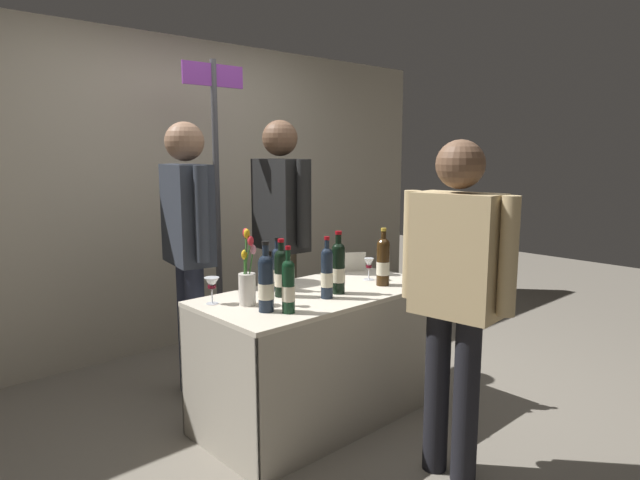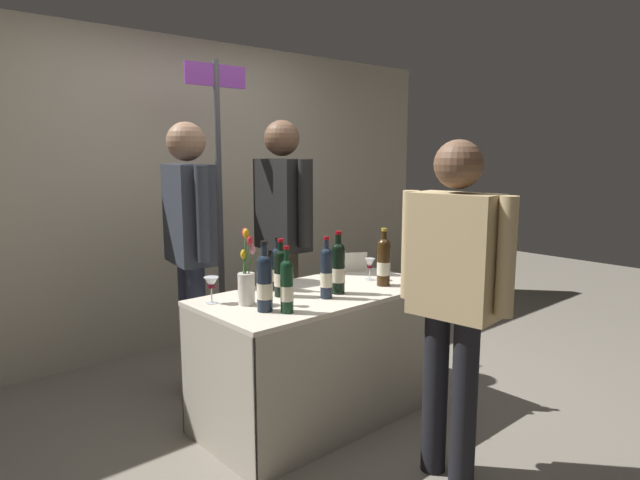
% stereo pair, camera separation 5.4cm
% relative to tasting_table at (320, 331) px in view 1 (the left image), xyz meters
% --- Properties ---
extents(ground_plane, '(12.00, 12.00, 0.00)m').
position_rel_tasting_table_xyz_m(ground_plane, '(0.00, 0.00, -0.52)').
color(ground_plane, gray).
extents(back_partition, '(5.63, 0.12, 2.43)m').
position_rel_tasting_table_xyz_m(back_partition, '(0.00, 1.77, 0.70)').
color(back_partition, '#B2A893').
rests_on(back_partition, ground_plane).
extents(tasting_table, '(1.42, 0.70, 0.76)m').
position_rel_tasting_table_xyz_m(tasting_table, '(0.00, 0.00, 0.00)').
color(tasting_table, beige).
rests_on(tasting_table, ground_plane).
extents(featured_wine_bottle, '(0.07, 0.07, 0.34)m').
position_rel_tasting_table_xyz_m(featured_wine_bottle, '(-0.40, -0.21, 0.38)').
color(featured_wine_bottle, black).
rests_on(featured_wine_bottle, tasting_table).
extents(display_bottle_0, '(0.08, 0.08, 0.35)m').
position_rel_tasting_table_xyz_m(display_bottle_0, '(0.38, -0.14, 0.39)').
color(display_bottle_0, '#38230F').
rests_on(display_bottle_0, tasting_table).
extents(display_bottle_1, '(0.07, 0.07, 0.34)m').
position_rel_tasting_table_xyz_m(display_bottle_1, '(-0.07, -0.13, 0.39)').
color(display_bottle_1, '#192333').
rests_on(display_bottle_1, tasting_table).
extents(display_bottle_2, '(0.08, 0.08, 0.32)m').
position_rel_tasting_table_xyz_m(display_bottle_2, '(-0.23, 0.07, 0.38)').
color(display_bottle_2, black).
rests_on(display_bottle_2, tasting_table).
extents(display_bottle_3, '(0.07, 0.07, 0.31)m').
position_rel_tasting_table_xyz_m(display_bottle_3, '(-0.17, 0.18, 0.37)').
color(display_bottle_3, '#192333').
rests_on(display_bottle_3, tasting_table).
extents(display_bottle_4, '(0.08, 0.08, 0.36)m').
position_rel_tasting_table_xyz_m(display_bottle_4, '(-0.47, -0.11, 0.39)').
color(display_bottle_4, '#192333').
rests_on(display_bottle_4, tasting_table).
extents(display_bottle_5, '(0.08, 0.08, 0.36)m').
position_rel_tasting_table_xyz_m(display_bottle_5, '(0.05, -0.10, 0.39)').
color(display_bottle_5, black).
rests_on(display_bottle_5, tasting_table).
extents(display_bottle_6, '(0.08, 0.08, 0.32)m').
position_rel_tasting_table_xyz_m(display_bottle_6, '(0.55, -0.24, 0.38)').
color(display_bottle_6, black).
rests_on(display_bottle_6, tasting_table).
extents(wine_glass_near_vendor, '(0.07, 0.07, 0.14)m').
position_rel_tasting_table_xyz_m(wine_glass_near_vendor, '(0.43, 0.01, 0.34)').
color(wine_glass_near_vendor, silver).
rests_on(wine_glass_near_vendor, tasting_table).
extents(wine_glass_mid, '(0.08, 0.08, 0.14)m').
position_rel_tasting_table_xyz_m(wine_glass_mid, '(-0.59, 0.19, 0.35)').
color(wine_glass_mid, silver).
rests_on(wine_glass_mid, tasting_table).
extents(flower_vase, '(0.09, 0.09, 0.41)m').
position_rel_tasting_table_xyz_m(flower_vase, '(-0.47, 0.05, 0.37)').
color(flower_vase, silver).
rests_on(flower_vase, tasting_table).
extents(brochure_stand, '(0.14, 0.10, 0.13)m').
position_rel_tasting_table_xyz_m(brochure_stand, '(0.53, 0.24, 0.31)').
color(brochure_stand, silver).
rests_on(brochure_stand, tasting_table).
extents(vendor_presenter, '(0.28, 0.57, 1.73)m').
position_rel_tasting_table_xyz_m(vendor_presenter, '(-0.40, 0.77, 0.53)').
color(vendor_presenter, '#2D3347').
rests_on(vendor_presenter, ground_plane).
extents(vendor_assistant, '(0.24, 0.59, 1.77)m').
position_rel_tasting_table_xyz_m(vendor_assistant, '(0.28, 0.70, 0.55)').
color(vendor_assistant, '#4C4233').
rests_on(vendor_assistant, ground_plane).
extents(taster_foreground_right, '(0.25, 0.56, 1.61)m').
position_rel_tasting_table_xyz_m(taster_foreground_right, '(0.05, -0.87, 0.44)').
color(taster_foreground_right, black).
rests_on(taster_foreground_right, ground_plane).
extents(booth_signpost, '(0.48, 0.04, 2.18)m').
position_rel_tasting_table_xyz_m(booth_signpost, '(0.03, 1.12, 0.78)').
color(booth_signpost, '#47474C').
rests_on(booth_signpost, ground_plane).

